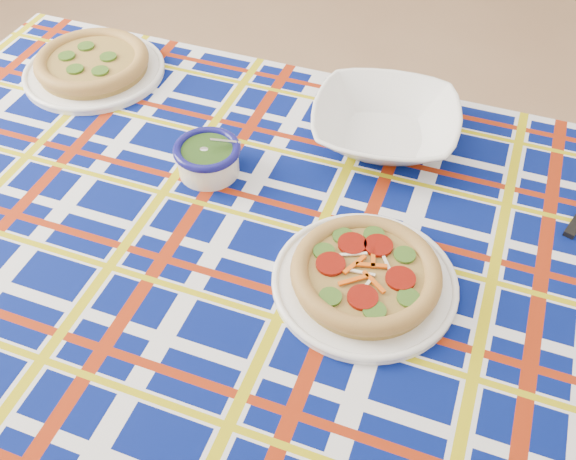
# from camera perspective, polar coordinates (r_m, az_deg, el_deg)

# --- Properties ---
(floor) EXTENTS (4.00, 4.00, 0.00)m
(floor) POSITION_cam_1_polar(r_m,az_deg,el_deg) (1.97, -3.10, -4.11)
(floor) COLOR #8B6548
(floor) RESTS_ON ground
(dining_table) EXTENTS (1.79, 1.36, 0.74)m
(dining_table) POSITION_cam_1_polar(r_m,az_deg,el_deg) (1.11, -1.81, -3.76)
(dining_table) COLOR brown
(dining_table) RESTS_ON floor
(tablecloth) EXTENTS (1.82, 1.40, 0.11)m
(tablecloth) POSITION_cam_1_polar(r_m,az_deg,el_deg) (1.09, -1.84, -2.95)
(tablecloth) COLOR #05115B
(tablecloth) RESTS_ON dining_table
(main_focaccia_plate) EXTENTS (0.38, 0.38, 0.06)m
(main_focaccia_plate) POSITION_cam_1_polar(r_m,az_deg,el_deg) (0.98, 6.92, -3.85)
(main_focaccia_plate) COLOR olive
(main_focaccia_plate) RESTS_ON tablecloth
(pesto_bowl) EXTENTS (0.15, 0.15, 0.07)m
(pesto_bowl) POSITION_cam_1_polar(r_m,az_deg,el_deg) (1.16, -7.15, 6.52)
(pesto_bowl) COLOR #19340E
(pesto_bowl) RESTS_ON tablecloth
(serving_bowl) EXTENTS (0.31, 0.31, 0.07)m
(serving_bowl) POSITION_cam_1_polar(r_m,az_deg,el_deg) (1.24, 8.62, 9.27)
(serving_bowl) COLOR white
(serving_bowl) RESTS_ON tablecloth
(second_focaccia_plate) EXTENTS (0.40, 0.40, 0.06)m
(second_focaccia_plate) POSITION_cam_1_polar(r_m,az_deg,el_deg) (1.47, -17.00, 14.03)
(second_focaccia_plate) COLOR olive
(second_focaccia_plate) RESTS_ON tablecloth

